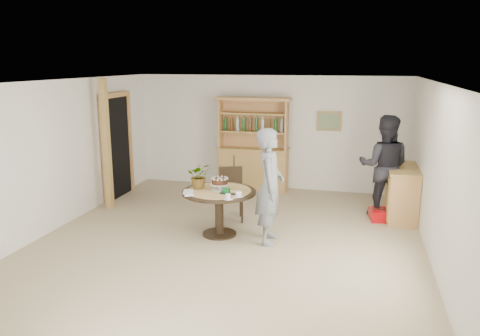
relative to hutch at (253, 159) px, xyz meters
name	(u,v)px	position (x,y,z in m)	size (l,w,h in m)	color
ground	(227,243)	(0.30, -3.24, -0.69)	(7.00, 7.00, 0.00)	tan
room_shell	(226,134)	(0.30, -3.23, 1.05)	(6.04, 7.04, 2.52)	white
doorway	(117,145)	(-2.63, -1.24, 0.42)	(0.13, 1.10, 2.18)	black
pine_post	(106,145)	(-2.40, -2.04, 0.56)	(0.12, 0.12, 2.50)	tan
hutch	(253,159)	(0.00, 0.00, 0.00)	(1.62, 0.54, 2.04)	tan
sideboard	(402,192)	(3.04, -1.24, -0.22)	(0.54, 1.26, 0.94)	tan
dining_table	(219,199)	(0.08, -2.90, -0.08)	(1.20, 1.20, 0.76)	black
dining_chair	(231,190)	(0.05, -2.07, -0.15)	(0.53, 0.53, 0.95)	black
birthday_cake	(220,182)	(0.08, -2.85, 0.19)	(0.30, 0.30, 0.20)	white
flower_vase	(199,176)	(-0.27, -2.85, 0.28)	(0.38, 0.33, 0.42)	#3F7233
gift_tray	(230,192)	(0.29, -3.02, 0.10)	(0.30, 0.20, 0.08)	black
coffee_cup_a	(239,194)	(0.48, -3.18, 0.11)	(0.15, 0.15, 0.09)	white
coffee_cup_b	(228,197)	(0.36, -3.35, 0.11)	(0.15, 0.15, 0.08)	white
napkins	(188,193)	(-0.33, -3.21, 0.09)	(0.24, 0.33, 0.03)	white
teen_boy	(270,186)	(0.93, -3.00, 0.22)	(0.66, 0.43, 1.81)	slate
adult_person	(384,166)	(2.70, -1.22, 0.25)	(0.91, 0.71, 1.87)	black
red_suitcase	(387,215)	(2.80, -1.48, -0.59)	(0.66, 0.49, 0.21)	red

